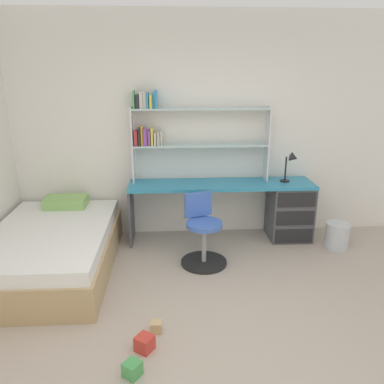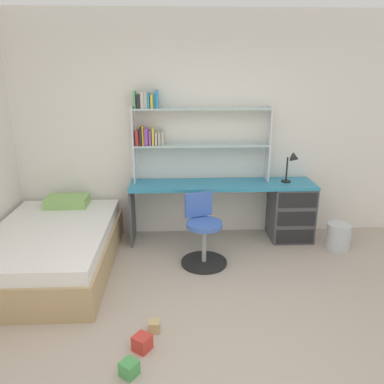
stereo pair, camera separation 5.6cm
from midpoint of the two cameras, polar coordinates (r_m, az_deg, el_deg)
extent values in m
cube|color=#B2A393|center=(3.16, 3.27, -23.93)|extent=(5.57, 5.92, 0.02)
cube|color=white|center=(4.89, 0.25, 9.54)|extent=(5.57, 0.06, 2.79)
cube|color=teal|center=(4.77, 4.09, 1.12)|extent=(2.30, 0.51, 0.04)
cube|color=#4C4C51|center=(5.08, 14.04, -2.82)|extent=(0.52, 0.48, 0.71)
cube|color=#4C4C51|center=(4.88, -9.38, -3.35)|extent=(0.03, 0.46, 0.71)
cube|color=black|center=(4.95, 14.65, -6.39)|extent=(0.47, 0.01, 0.18)
cube|color=black|center=(4.86, 14.87, -3.83)|extent=(0.47, 0.01, 0.18)
cube|color=black|center=(4.78, 15.09, -1.18)|extent=(0.47, 0.01, 0.18)
cube|color=silver|center=(4.77, -9.19, 6.94)|extent=(0.02, 0.22, 0.93)
cube|color=silver|center=(4.89, 10.85, 7.11)|extent=(0.02, 0.22, 0.93)
cube|color=silver|center=(4.76, 0.95, 7.02)|extent=(1.65, 0.22, 0.02)
cube|color=silver|center=(4.70, 0.98, 12.35)|extent=(1.65, 0.22, 0.02)
cube|color=red|center=(4.75, -8.66, 8.04)|extent=(0.04, 0.15, 0.18)
cube|color=#26262D|center=(4.75, -8.16, 8.21)|extent=(0.02, 0.20, 0.21)
cube|color=gold|center=(4.74, -7.82, 8.37)|extent=(0.02, 0.15, 0.23)
cube|color=purple|center=(4.74, -7.33, 8.22)|extent=(0.04, 0.14, 0.21)
cube|color=purple|center=(4.74, -6.77, 8.07)|extent=(0.03, 0.15, 0.18)
cube|color=yellow|center=(4.73, -6.32, 8.28)|extent=(0.03, 0.16, 0.21)
cube|color=beige|center=(4.74, -5.87, 7.93)|extent=(0.03, 0.16, 0.15)
cube|color=beige|center=(4.74, -5.38, 7.96)|extent=(0.04, 0.12, 0.15)
cube|color=beige|center=(4.73, -4.93, 8.08)|extent=(0.02, 0.20, 0.17)
cube|color=#4CA559|center=(4.70, -9.02, 13.50)|extent=(0.02, 0.16, 0.20)
cube|color=#26262D|center=(4.70, -8.48, 13.26)|extent=(0.04, 0.17, 0.16)
cube|color=beige|center=(4.69, -7.95, 13.48)|extent=(0.04, 0.15, 0.19)
cube|color=beige|center=(4.69, -7.44, 13.48)|extent=(0.04, 0.12, 0.19)
cube|color=#338CBF|center=(4.69, -7.01, 13.42)|extent=(0.03, 0.15, 0.18)
cube|color=yellow|center=(4.69, -6.51, 13.30)|extent=(0.03, 0.18, 0.15)
cube|color=#338CBF|center=(4.68, -6.14, 13.43)|extent=(0.03, 0.13, 0.17)
cube|color=#338CBF|center=(4.68, -5.76, 13.66)|extent=(0.03, 0.18, 0.21)
cylinder|color=black|center=(4.95, 13.36, 1.64)|extent=(0.12, 0.12, 0.02)
cylinder|color=black|center=(4.91, 13.49, 3.41)|extent=(0.02, 0.02, 0.30)
cone|color=black|center=(4.86, 14.69, 4.98)|extent=(0.12, 0.11, 0.13)
cylinder|color=black|center=(4.40, 1.41, -10.43)|extent=(0.52, 0.52, 0.03)
cylinder|color=#A5A8AD|center=(4.31, 1.43, -7.96)|extent=(0.05, 0.05, 0.45)
cylinder|color=#3F66BF|center=(4.20, 1.46, -4.88)|extent=(0.40, 0.40, 0.05)
cube|color=#3F66BF|center=(4.30, 0.57, -1.86)|extent=(0.32, 0.13, 0.28)
cube|color=tan|center=(4.47, -20.52, -8.94)|extent=(1.27, 1.95, 0.34)
cube|color=white|center=(4.37, -20.86, -6.12)|extent=(1.21, 1.89, 0.14)
cube|color=#8CBF66|center=(4.97, -18.64, -1.41)|extent=(0.50, 0.32, 0.12)
cylinder|color=silver|center=(5.02, 20.57, -6.12)|extent=(0.29, 0.29, 0.32)
cube|color=#479E51|center=(3.03, -9.48, -24.65)|extent=(0.16, 0.16, 0.11)
cube|color=red|center=(3.22, -7.63, -21.49)|extent=(0.17, 0.17, 0.12)
cube|color=tan|center=(3.40, -5.87, -19.38)|extent=(0.09, 0.09, 0.09)
camera|label=1|loc=(0.03, -90.40, -0.13)|focal=35.69mm
camera|label=2|loc=(0.03, 89.60, 0.13)|focal=35.69mm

